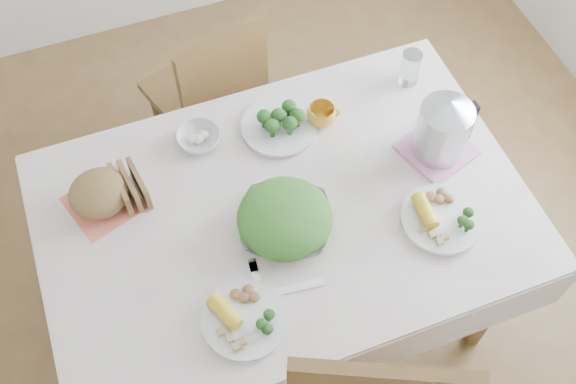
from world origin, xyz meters
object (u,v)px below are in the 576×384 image
object	(u,v)px
yellow_mug	(321,115)
dinner_plate_left	(244,319)
chair_far	(203,86)
dining_table	(285,265)
dinner_plate_right	(441,219)
electric_kettle	(443,128)
salad_bowl	(285,223)

from	to	relation	value
yellow_mug	dinner_plate_left	bearing A→B (deg)	-128.92
chair_far	dinner_plate_left	world-z (taller)	chair_far
dining_table	dinner_plate_left	world-z (taller)	dinner_plate_left
dinner_plate_right	chair_far	bearing A→B (deg)	114.57
yellow_mug	electric_kettle	xyz separation A→B (m)	(0.31, -0.24, 0.08)
chair_far	dinner_plate_left	size ratio (longest dim) A/B	3.62
chair_far	dinner_plate_right	size ratio (longest dim) A/B	3.53
chair_far	salad_bowl	size ratio (longest dim) A/B	3.27
salad_bowl	dinner_plate_right	world-z (taller)	salad_bowl
electric_kettle	dining_table	bearing A→B (deg)	168.67
yellow_mug	electric_kettle	world-z (taller)	electric_kettle
dining_table	electric_kettle	distance (m)	0.74
chair_far	electric_kettle	bearing A→B (deg)	108.86
dining_table	dinner_plate_right	bearing A→B (deg)	-25.74
dining_table	chair_far	distance (m)	0.84
dinner_plate_right	yellow_mug	world-z (taller)	yellow_mug
salad_bowl	dinner_plate_right	xyz separation A→B (m)	(0.46, -0.14, -0.02)
dinner_plate_right	yellow_mug	xyz separation A→B (m)	(-0.20, 0.49, 0.03)
chair_far	salad_bowl	bearing A→B (deg)	74.03
dinner_plate_left	electric_kettle	distance (m)	0.85
dining_table	salad_bowl	distance (m)	0.43
chair_far	dinner_plate_left	xyz separation A→B (m)	(-0.19, -1.14, 0.31)
dining_table	yellow_mug	world-z (taller)	yellow_mug
dinner_plate_right	dinner_plate_left	bearing A→B (deg)	-171.89
dinner_plate_left	yellow_mug	bearing A→B (deg)	51.08
yellow_mug	electric_kettle	distance (m)	0.40
dinner_plate_right	electric_kettle	bearing A→B (deg)	65.79
chair_far	electric_kettle	world-z (taller)	electric_kettle
dining_table	electric_kettle	world-z (taller)	electric_kettle
chair_far	yellow_mug	xyz separation A→B (m)	(0.28, -0.56, 0.33)
salad_bowl	electric_kettle	bearing A→B (deg)	9.85
dinner_plate_left	electric_kettle	size ratio (longest dim) A/B	1.03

